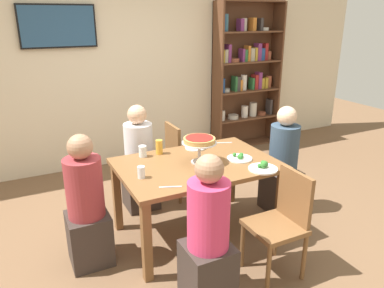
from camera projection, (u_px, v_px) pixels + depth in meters
ground_plane at (197, 233)px, 3.60m from camera, size 12.00×12.00×0.00m
rear_partition at (123, 62)px, 5.00m from camera, size 8.00×0.12×2.80m
dining_table at (197, 172)px, 3.39m from camera, size 1.42×0.96×0.74m
bookshelf at (246, 75)px, 5.72m from camera, size 1.10×0.30×2.21m
television at (58, 26)px, 4.42m from camera, size 0.90×0.05×0.51m
diner_head_west at (87, 211)px, 3.04m from camera, size 0.34×0.34×1.15m
diner_far_left at (140, 165)px, 3.95m from camera, size 0.34×0.34×1.15m
diner_near_left at (208, 241)px, 2.63m from camera, size 0.34×0.34×1.15m
diner_head_east at (282, 167)px, 3.90m from camera, size 0.34×0.34×1.15m
chair_far_right at (182, 156)px, 4.21m from camera, size 0.40×0.40×0.87m
chair_near_right at (282, 219)px, 2.93m from camera, size 0.40×0.40×0.87m
deep_dish_pizza_stand at (199, 142)px, 3.30m from camera, size 0.32×0.32×0.24m
salad_plate_near_diner at (240, 158)px, 3.44m from camera, size 0.23×0.23×0.06m
salad_plate_far_diner at (196, 147)px, 3.72m from camera, size 0.21×0.21×0.06m
salad_plate_spare at (263, 167)px, 3.21m from camera, size 0.26×0.26×0.07m
beer_glass_amber_tall at (159, 147)px, 3.55m from camera, size 0.07×0.07×0.14m
water_glass_clear_near at (141, 172)px, 3.03m from camera, size 0.06×0.06×0.10m
water_glass_clear_far at (143, 151)px, 3.49m from camera, size 0.07×0.07×0.11m
cutlery_fork_near at (207, 177)px, 3.05m from camera, size 0.18×0.06×0.00m
cutlery_knife_near at (224, 143)px, 3.87m from camera, size 0.17×0.08×0.00m
cutlery_fork_far at (170, 187)px, 2.88m from camera, size 0.17×0.08×0.00m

